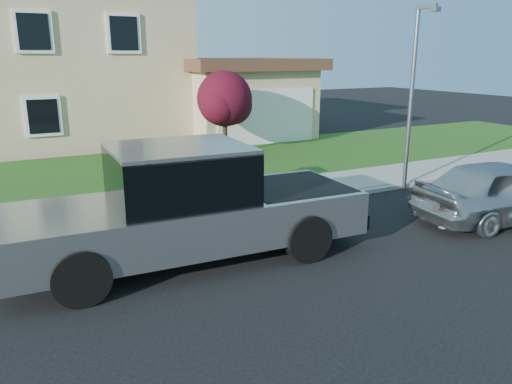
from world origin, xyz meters
The scene contains 11 objects.
ground centered at (0.00, 0.00, 0.00)m, with size 80.00×80.00×0.00m, color black.
curb centered at (1.00, 2.90, 0.06)m, with size 40.00×0.20×0.12m, color gray.
sidewalk centered at (1.00, 4.00, 0.07)m, with size 40.00×2.00×0.15m, color gray.
lawn centered at (1.00, 8.50, 0.05)m, with size 40.00×7.00×0.10m, color #214714.
house centered at (1.31, 16.38, 3.17)m, with size 14.00×11.30×6.85m.
pickup_truck centered at (-0.81, 0.81, 1.03)m, with size 6.84×2.75×2.22m.
woman centered at (-1.82, 2.26, 0.81)m, with size 0.66×0.56×1.71m.
sedan centered at (6.50, -0.50, 0.74)m, with size 1.75×4.35×1.48m, color #A9ABB0.
ornamental_tree centered at (3.94, 9.56, 2.12)m, with size 2.30×2.07×3.15m.
trash_bin centered at (2.30, 4.51, 0.68)m, with size 0.72×0.80×1.05m.
street_lamp centered at (6.57, 2.70, 2.90)m, with size 0.33×0.67×5.09m.
Camera 1 is at (-3.86, -7.73, 3.80)m, focal length 35.00 mm.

